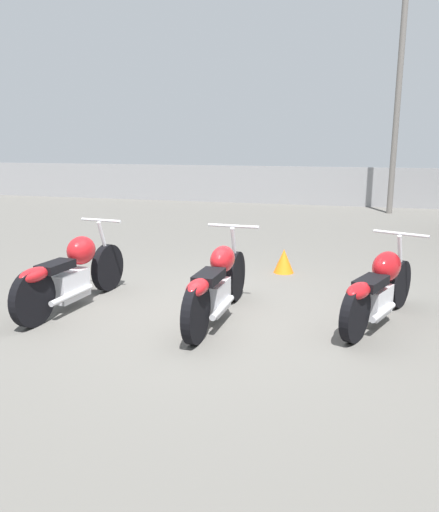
{
  "coord_description": "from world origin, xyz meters",
  "views": [
    {
      "loc": [
        1.54,
        -5.45,
        2.02
      ],
      "look_at": [
        0.0,
        0.25,
        0.65
      ],
      "focal_mm": 35.0,
      "sensor_mm": 36.0,
      "label": 1
    }
  ],
  "objects": [
    {
      "name": "motorcycle_slot_1",
      "position": [
        0.09,
        -0.2,
        0.43
      ],
      "size": [
        0.65,
        2.12,
        1.01
      ],
      "rotation": [
        0.0,
        0.0,
        -0.04
      ],
      "color": "black",
      "rests_on": "ground_plane"
    },
    {
      "name": "ground_plane",
      "position": [
        0.0,
        0.0,
        0.0
      ],
      "size": [
        60.0,
        60.0,
        0.0
      ],
      "primitive_type": "plane",
      "color": "#5B5954"
    },
    {
      "name": "fence_back",
      "position": [
        0.0,
        10.75,
        0.61
      ],
      "size": [
        40.0,
        0.04,
        1.22
      ],
      "color": "gray",
      "rests_on": "ground_plane"
    },
    {
      "name": "motorcycle_slot_2",
      "position": [
        1.87,
        0.16,
        0.42
      ],
      "size": [
        0.95,
        1.86,
        0.96
      ],
      "rotation": [
        0.0,
        0.0,
        -0.39
      ],
      "color": "black",
      "rests_on": "ground_plane"
    },
    {
      "name": "light_pole_left",
      "position": [
        2.53,
        9.44,
        4.79
      ],
      "size": [
        0.7,
        0.35,
        8.2
      ],
      "color": "slate",
      "rests_on": "ground_plane"
    },
    {
      "name": "motorcycle_slot_0",
      "position": [
        -1.75,
        -0.22,
        0.44
      ],
      "size": [
        0.6,
        2.11,
        1.01
      ],
      "rotation": [
        0.0,
        0.0,
        -0.1
      ],
      "color": "black",
      "rests_on": "ground_plane"
    },
    {
      "name": "traffic_cone_far",
      "position": [
        0.54,
        2.12,
        0.19
      ],
      "size": [
        0.31,
        0.31,
        0.37
      ],
      "color": "orange",
      "rests_on": "ground_plane"
    }
  ]
}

